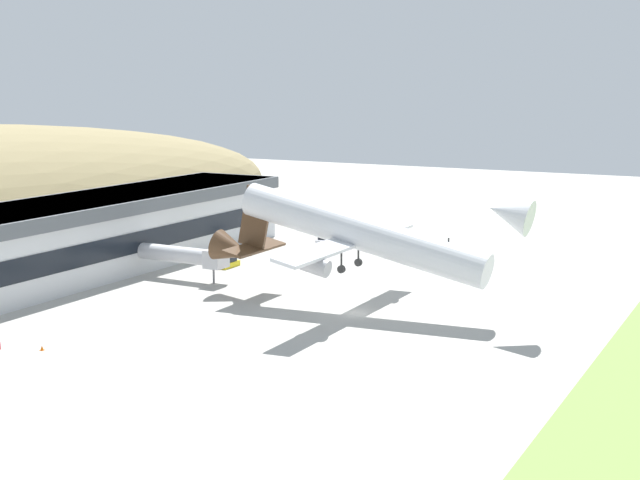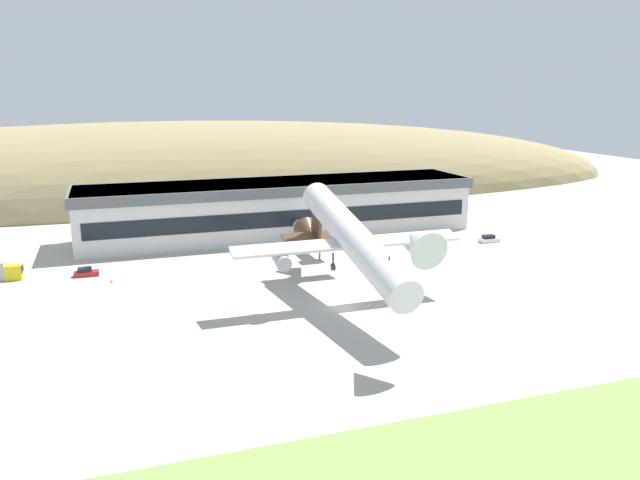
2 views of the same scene
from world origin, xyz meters
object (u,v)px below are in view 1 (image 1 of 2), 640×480
object	(u,v)px
cargo_airplane	(355,234)
traffic_cone_0	(42,348)
terminal_building	(92,230)
traffic_cone_1	(312,259)
jetway_0	(186,255)
service_car_1	(229,263)
service_car_2	(325,240)

from	to	relation	value
cargo_airplane	traffic_cone_0	distance (m)	43.39
terminal_building	traffic_cone_1	distance (m)	37.92
cargo_airplane	jetway_0	bearing A→B (deg)	82.87
cargo_airplane	service_car_1	xyz separation A→B (m)	(15.53, 31.46, -9.82)
service_car_2	traffic_cone_1	size ratio (longest dim) A/B	7.78
jetway_0	service_car_2	size ratio (longest dim) A/B	3.56
traffic_cone_0	traffic_cone_1	world-z (taller)	same
traffic_cone_0	service_car_2	bearing A→B (deg)	3.01
service_car_1	jetway_0	bearing A→B (deg)	178.77
terminal_building	service_car_1	size ratio (longest dim) A/B	19.38
terminal_building	cargo_airplane	bearing A→B (deg)	-92.42
traffic_cone_0	traffic_cone_1	size ratio (longest dim) A/B	1.00
service_car_1	traffic_cone_0	size ratio (longest dim) A/B	7.88
service_car_2	service_car_1	bearing A→B (deg)	172.70
jetway_0	traffic_cone_0	xyz separation A→B (m)	(-38.79, -7.94, -3.71)
traffic_cone_0	terminal_building	bearing A→B (deg)	34.85
jetway_0	traffic_cone_1	bearing A→B (deg)	-23.07
traffic_cone_1	service_car_2	bearing A→B (deg)	20.49
jetway_0	traffic_cone_1	xyz separation A→B (m)	(23.21, -9.89, -3.71)
jetway_0	cargo_airplane	world-z (taller)	cargo_airplane
terminal_building	traffic_cone_1	bearing A→B (deg)	-47.80
service_car_2	traffic_cone_0	size ratio (longest dim) A/B	7.78
traffic_cone_0	cargo_airplane	bearing A→B (deg)	-34.32
jetway_0	service_car_1	distance (m)	12.03
cargo_airplane	traffic_cone_1	xyz separation A→B (m)	(27.17, 21.83, -10.23)
terminal_building	service_car_2	world-z (taller)	terminal_building
cargo_airplane	terminal_building	bearing A→B (deg)	87.58
service_car_1	service_car_2	bearing A→B (deg)	-7.30
terminal_building	traffic_cone_0	world-z (taller)	terminal_building
jetway_0	traffic_cone_0	distance (m)	39.77
cargo_airplane	service_car_2	world-z (taller)	cargo_airplane
service_car_1	cargo_airplane	bearing A→B (deg)	-116.28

